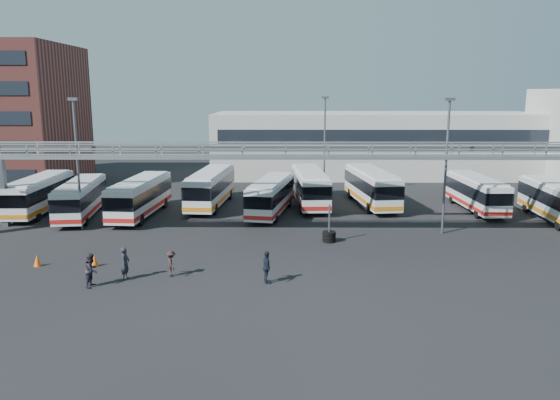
{
  "coord_description": "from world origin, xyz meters",
  "views": [
    {
      "loc": [
        -0.06,
        -33.54,
        10.57
      ],
      "look_at": [
        -0.4,
        6.0,
        2.77
      ],
      "focal_mm": 35.0,
      "sensor_mm": 36.0,
      "label": 1
    }
  ],
  "objects_px": {
    "light_pole_back": "(325,141)",
    "bus_4": "(271,195)",
    "bus_1": "(81,197)",
    "bus_3": "(211,187)",
    "bus_9": "(556,200)",
    "pedestrian_a": "(125,263)",
    "pedestrian_b": "(92,270)",
    "bus_2": "(140,196)",
    "light_pole_mid": "(446,159)",
    "cone_right": "(95,261)",
    "light_pole_left": "(77,157)",
    "pedestrian_d": "(267,267)",
    "bus_0": "(40,193)",
    "bus_6": "(371,186)",
    "bus_5": "(310,186)",
    "pedestrian_c": "(171,263)",
    "tire_stack": "(329,236)",
    "bus_8": "(476,192)",
    "cone_left": "(37,261)"
  },
  "relations": [
    {
      "from": "bus_9",
      "to": "light_pole_back",
      "type": "bearing_deg",
      "value": 152.95
    },
    {
      "from": "bus_1",
      "to": "bus_3",
      "type": "height_order",
      "value": "bus_3"
    },
    {
      "from": "bus_5",
      "to": "bus_8",
      "type": "height_order",
      "value": "bus_5"
    },
    {
      "from": "bus_9",
      "to": "bus_4",
      "type": "bearing_deg",
      "value": 177.27
    },
    {
      "from": "light_pole_mid",
      "to": "light_pole_back",
      "type": "xyz_separation_m",
      "value": [
        -8.0,
        15.0,
        0.0
      ]
    },
    {
      "from": "bus_2",
      "to": "tire_stack",
      "type": "relative_size",
      "value": 3.97
    },
    {
      "from": "bus_0",
      "to": "cone_right",
      "type": "relative_size",
      "value": 14.67
    },
    {
      "from": "bus_2",
      "to": "bus_6",
      "type": "xyz_separation_m",
      "value": [
        20.74,
        4.72,
        0.08
      ]
    },
    {
      "from": "bus_2",
      "to": "bus_8",
      "type": "relative_size",
      "value": 1.06
    },
    {
      "from": "bus_4",
      "to": "bus_6",
      "type": "height_order",
      "value": "bus_6"
    },
    {
      "from": "cone_right",
      "to": "bus_8",
      "type": "bearing_deg",
      "value": 29.64
    },
    {
      "from": "bus_0",
      "to": "bus_8",
      "type": "bearing_deg",
      "value": 0.56
    },
    {
      "from": "bus_3",
      "to": "pedestrian_b",
      "type": "relative_size",
      "value": 5.98
    },
    {
      "from": "light_pole_mid",
      "to": "tire_stack",
      "type": "xyz_separation_m",
      "value": [
        -8.85,
        -2.5,
        -5.26
      ]
    },
    {
      "from": "bus_0",
      "to": "bus_4",
      "type": "distance_m",
      "value": 20.63
    },
    {
      "from": "bus_4",
      "to": "cone_left",
      "type": "height_order",
      "value": "bus_4"
    },
    {
      "from": "bus_3",
      "to": "cone_right",
      "type": "distance_m",
      "value": 18.91
    },
    {
      "from": "bus_5",
      "to": "bus_0",
      "type": "bearing_deg",
      "value": -175.64
    },
    {
      "from": "bus_3",
      "to": "cone_left",
      "type": "relative_size",
      "value": 15.76
    },
    {
      "from": "bus_0",
      "to": "bus_5",
      "type": "height_order",
      "value": "bus_5"
    },
    {
      "from": "bus_9",
      "to": "tire_stack",
      "type": "height_order",
      "value": "bus_9"
    },
    {
      "from": "light_pole_left",
      "to": "bus_6",
      "type": "distance_m",
      "value": 26.25
    },
    {
      "from": "pedestrian_d",
      "to": "cone_right",
      "type": "relative_size",
      "value": 2.56
    },
    {
      "from": "bus_0",
      "to": "bus_6",
      "type": "distance_m",
      "value": 30.27
    },
    {
      "from": "light_pole_back",
      "to": "bus_8",
      "type": "height_order",
      "value": "light_pole_back"
    },
    {
      "from": "bus_1",
      "to": "pedestrian_d",
      "type": "height_order",
      "value": "bus_1"
    },
    {
      "from": "pedestrian_c",
      "to": "cone_right",
      "type": "bearing_deg",
      "value": 47.77
    },
    {
      "from": "cone_right",
      "to": "tire_stack",
      "type": "bearing_deg",
      "value": 21.09
    },
    {
      "from": "bus_2",
      "to": "cone_right",
      "type": "relative_size",
      "value": 14.99
    },
    {
      "from": "bus_9",
      "to": "pedestrian_a",
      "type": "bearing_deg",
      "value": -151.96
    },
    {
      "from": "bus_3",
      "to": "pedestrian_d",
      "type": "distance_m",
      "value": 22.01
    },
    {
      "from": "cone_right",
      "to": "light_pole_left",
      "type": "bearing_deg",
      "value": 114.23
    },
    {
      "from": "light_pole_left",
      "to": "bus_9",
      "type": "xyz_separation_m",
      "value": [
        38.6,
        3.25,
        -3.95
      ]
    },
    {
      "from": "bus_3",
      "to": "light_pole_mid",
      "type": "bearing_deg",
      "value": -22.77
    },
    {
      "from": "bus_2",
      "to": "pedestrian_a",
      "type": "xyz_separation_m",
      "value": [
        3.36,
        -16.38,
        -0.86
      ]
    },
    {
      "from": "bus_0",
      "to": "bus_5",
      "type": "bearing_deg",
      "value": 6.81
    },
    {
      "from": "pedestrian_a",
      "to": "tire_stack",
      "type": "xyz_separation_m",
      "value": [
        12.36,
        8.13,
        -0.49
      ]
    },
    {
      "from": "pedestrian_b",
      "to": "bus_9",
      "type": "bearing_deg",
      "value": -56.2
    },
    {
      "from": "light_pole_mid",
      "to": "pedestrian_a",
      "type": "height_order",
      "value": "light_pole_mid"
    },
    {
      "from": "bus_2",
      "to": "bus_5",
      "type": "xyz_separation_m",
      "value": [
        14.9,
        4.72,
        0.07
      ]
    },
    {
      "from": "light_pole_back",
      "to": "bus_3",
      "type": "distance_m",
      "value": 12.73
    },
    {
      "from": "light_pole_mid",
      "to": "bus_2",
      "type": "distance_m",
      "value": 25.53
    },
    {
      "from": "pedestrian_b",
      "to": "bus_4",
      "type": "bearing_deg",
      "value": -19.11
    },
    {
      "from": "light_pole_mid",
      "to": "bus_2",
      "type": "relative_size",
      "value": 0.94
    },
    {
      "from": "light_pole_back",
      "to": "bus_4",
      "type": "relative_size",
      "value": 0.97
    },
    {
      "from": "bus_8",
      "to": "cone_right",
      "type": "relative_size",
      "value": 14.1
    },
    {
      "from": "bus_0",
      "to": "bus_5",
      "type": "relative_size",
      "value": 0.94
    },
    {
      "from": "bus_4",
      "to": "pedestrian_c",
      "type": "bearing_deg",
      "value": -97.56
    },
    {
      "from": "pedestrian_d",
      "to": "bus_5",
      "type": "bearing_deg",
      "value": -24.01
    },
    {
      "from": "bus_3",
      "to": "bus_9",
      "type": "distance_m",
      "value": 30.16
    }
  ]
}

